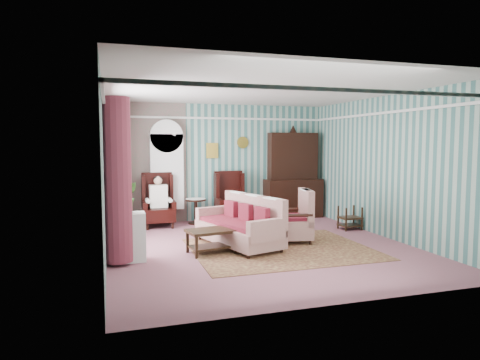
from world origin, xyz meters
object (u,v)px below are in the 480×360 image
object	(u,v)px
wingback_right	(231,197)
nest_table	(350,218)
bookcase	(167,177)
floral_armchair	(290,217)
coffee_table	(211,241)
wingback_left	(158,200)
round_side_table	(196,211)
plant_stand	(128,237)
dresser_hutch	(293,172)
sofa	(238,221)
seated_woman	(158,202)

from	to	relation	value
wingback_right	nest_table	xyz separation A→B (m)	(2.32, -1.55, -0.35)
bookcase	floral_armchair	size ratio (longest dim) A/B	2.24
wingback_right	coffee_table	xyz separation A→B (m)	(-1.13, -2.65, -0.41)
wingback_left	round_side_table	size ratio (longest dim) A/B	2.08
plant_stand	coffee_table	distance (m)	1.44
dresser_hutch	floral_armchair	bearing A→B (deg)	-115.46
wingback_left	round_side_table	world-z (taller)	wingback_left
floral_armchair	nest_table	bearing A→B (deg)	-57.98
sofa	floral_armchair	size ratio (longest dim) A/B	1.92
nest_table	sofa	world-z (taller)	sofa
bookcase	floral_armchair	distance (m)	3.40
bookcase	wingback_left	xyz separation A→B (m)	(-0.25, -0.39, -0.50)
wingback_left	floral_armchair	xyz separation A→B (m)	(2.30, -2.25, -0.13)
plant_stand	bookcase	bearing A→B (deg)	71.51
bookcase	seated_woman	world-z (taller)	bookcase
wingback_right	floral_armchair	world-z (taller)	wingback_right
wingback_right	floral_armchair	bearing A→B (deg)	-76.26
dresser_hutch	sofa	world-z (taller)	dresser_hutch
coffee_table	sofa	bearing A→B (deg)	29.99
nest_table	sofa	bearing A→B (deg)	-165.25
sofa	plant_stand	bearing A→B (deg)	85.97
wingback_left	sofa	size ratio (longest dim) A/B	0.65
nest_table	seated_woman	bearing A→B (deg)	159.15
bookcase	coffee_table	distance (m)	3.19
wingback_right	dresser_hutch	bearing A→B (deg)	8.77
floral_armchair	coffee_table	size ratio (longest dim) A/B	1.21
wingback_right	wingback_left	bearing A→B (deg)	180.00
wingback_left	floral_armchair	distance (m)	3.22
plant_stand	coffee_table	world-z (taller)	plant_stand
round_side_table	wingback_right	bearing A→B (deg)	-10.01
round_side_table	nest_table	distance (m)	3.60
bookcase	floral_armchair	bearing A→B (deg)	-52.17
round_side_table	floral_armchair	xyz separation A→B (m)	(1.40, -2.40, 0.20)
wingback_left	round_side_table	bearing A→B (deg)	9.46
wingback_right	floral_armchair	size ratio (longest dim) A/B	1.25
coffee_table	floral_armchair	bearing A→B (deg)	13.32
wingback_left	floral_armchair	size ratio (longest dim) A/B	1.25
wingback_right	sofa	xyz separation A→B (m)	(-0.53, -2.30, -0.15)
bookcase	wingback_left	distance (m)	0.68
bookcase	nest_table	world-z (taller)	bookcase
bookcase	dresser_hutch	xyz separation A→B (m)	(3.25, -0.12, 0.06)
round_side_table	floral_armchair	bearing A→B (deg)	-59.74
dresser_hutch	wingback_left	distance (m)	3.55
dresser_hutch	floral_armchair	world-z (taller)	dresser_hutch
bookcase	nest_table	size ratio (longest dim) A/B	4.15
round_side_table	floral_armchair	distance (m)	2.79
wingback_right	seated_woman	world-z (taller)	wingback_right
plant_stand	sofa	world-z (taller)	sofa
dresser_hutch	sofa	size ratio (longest dim) A/B	1.23
round_side_table	wingback_left	bearing A→B (deg)	-170.54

